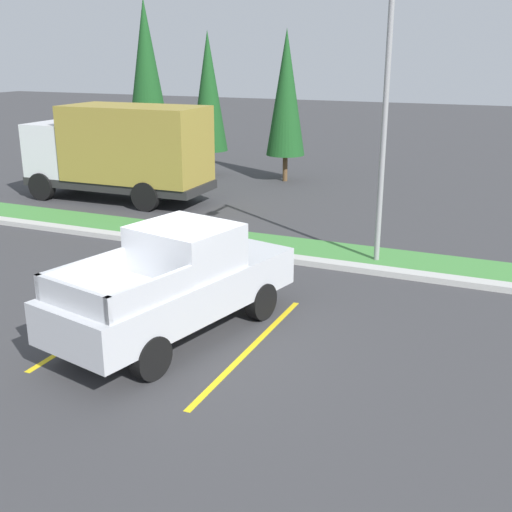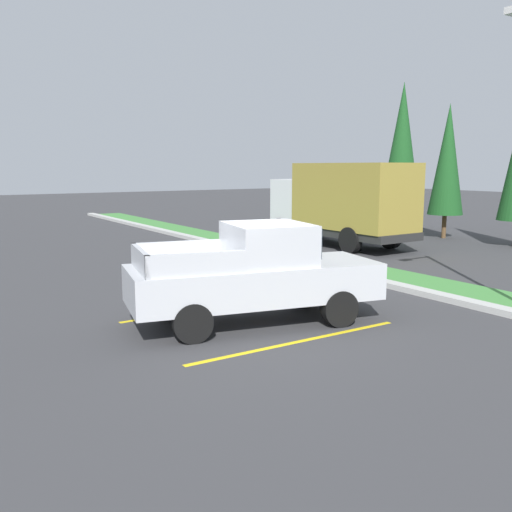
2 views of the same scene
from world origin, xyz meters
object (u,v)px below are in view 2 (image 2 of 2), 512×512
object	(u,v)px
traffic_cone	(220,281)
pickup_truck_main	(257,274)
cargo_truck_distant	(343,201)
cypress_tree_left_inner	(448,160)
cypress_tree_leftmost	(402,144)

from	to	relation	value
traffic_cone	pickup_truck_main	bearing A→B (deg)	-14.83
traffic_cone	cargo_truck_distant	bearing A→B (deg)	119.45
cypress_tree_left_inner	cypress_tree_leftmost	bearing A→B (deg)	163.77
cargo_truck_distant	traffic_cone	size ratio (longest dim) A/B	11.40
cypress_tree_left_inner	traffic_cone	world-z (taller)	cypress_tree_left_inner
cypress_tree_left_inner	pickup_truck_main	bearing A→B (deg)	-64.50
traffic_cone	cypress_tree_left_inner	bearing A→B (deg)	106.45
pickup_truck_main	cargo_truck_distant	distance (m)	12.09
cypress_tree_leftmost	cypress_tree_left_inner	bearing A→B (deg)	-16.23
cypress_tree_leftmost	traffic_cone	distance (m)	17.68
cargo_truck_distant	cypress_tree_leftmost	distance (m)	7.90
cypress_tree_leftmost	cargo_truck_distant	bearing A→B (deg)	-65.16
pickup_truck_main	traffic_cone	bearing A→B (deg)	165.17
cargo_truck_distant	cypress_tree_leftmost	bearing A→B (deg)	114.84
cypress_tree_leftmost	cypress_tree_left_inner	world-z (taller)	cypress_tree_leftmost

